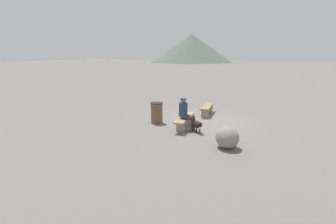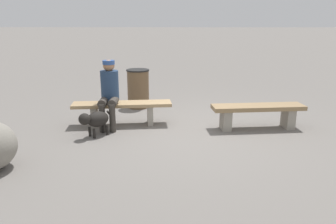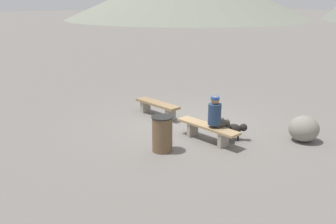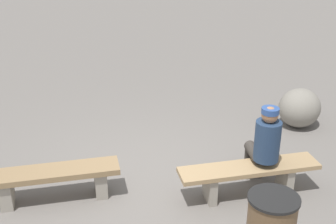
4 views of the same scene
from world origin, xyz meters
TOP-DOWN VIEW (x-y plane):
  - ground at (0.00, 0.00)m, footprint 210.00×210.00m
  - bench_left at (-1.24, -0.22)m, footprint 1.71×0.60m
  - bench_right at (1.27, -0.34)m, footprint 1.88×0.63m
  - seated_person at (1.48, -0.23)m, footprint 0.35×0.62m
  - dog at (1.62, 0.31)m, footprint 0.51×0.51m
  - trash_bin at (1.13, -1.66)m, footprint 0.52×0.52m

SIDE VIEW (x-z plane):
  - ground at x=0.00m, z-range -0.06..0.00m
  - dog at x=1.62m, z-range 0.08..0.53m
  - bench_left at x=-1.24m, z-range 0.09..0.54m
  - bench_right at x=1.27m, z-range 0.11..0.54m
  - trash_bin at x=1.13m, z-range 0.00..0.87m
  - seated_person at x=1.48m, z-range 0.09..1.33m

